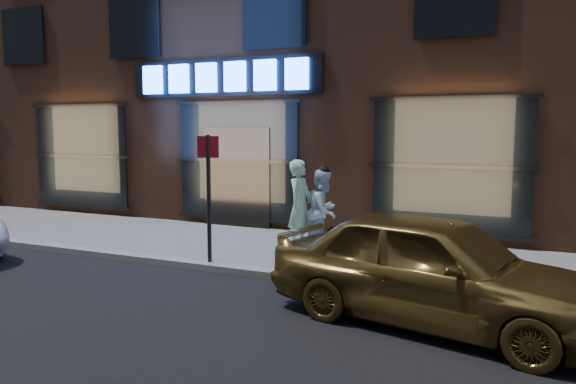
# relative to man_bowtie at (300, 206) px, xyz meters

# --- Properties ---
(ground) EXTENTS (90.00, 90.00, 0.00)m
(ground) POSITION_rel_man_bowtie_xyz_m (-2.49, -2.01, -0.89)
(ground) COLOR slate
(ground) RESTS_ON ground
(curb) EXTENTS (60.00, 0.25, 0.12)m
(curb) POSITION_rel_man_bowtie_xyz_m (-2.49, -2.01, -0.83)
(curb) COLOR gray
(curb) RESTS_ON ground
(storefront_building) EXTENTS (30.20, 8.28, 10.30)m
(storefront_building) POSITION_rel_man_bowtie_xyz_m (-2.49, 5.98, 4.26)
(storefront_building) COLOR #54301E
(storefront_building) RESTS_ON ground
(man_bowtie) EXTENTS (0.47, 0.68, 1.79)m
(man_bowtie) POSITION_rel_man_bowtie_xyz_m (0.00, 0.00, 0.00)
(man_bowtie) COLOR #C2FFE2
(man_bowtie) RESTS_ON ground
(man_cap) EXTENTS (0.68, 0.84, 1.61)m
(man_cap) POSITION_rel_man_bowtie_xyz_m (0.44, 0.13, -0.09)
(man_cap) COLOR white
(man_cap) RESTS_ON ground
(gold_sedan) EXTENTS (4.35, 2.48, 1.39)m
(gold_sedan) POSITION_rel_man_bowtie_xyz_m (3.10, -3.09, -0.20)
(gold_sedan) COLOR brown
(gold_sedan) RESTS_ON ground
(sign_post) EXTENTS (0.36, 0.14, 2.28)m
(sign_post) POSITION_rel_man_bowtie_xyz_m (-0.86, -1.91, 0.49)
(sign_post) COLOR #262628
(sign_post) RESTS_ON ground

